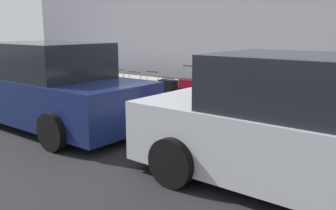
{
  "coord_description": "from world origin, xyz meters",
  "views": [
    {
      "loc": [
        -5.34,
        5.74,
        1.95
      ],
      "look_at": [
        -1.2,
        0.26,
        0.51
      ],
      "focal_mm": 38.73,
      "sensor_mm": 36.0,
      "label": 1
    }
  ],
  "objects_px": {
    "bollard_post": "(60,80)",
    "parked_car_navy_1": "(49,88)",
    "suitcase_olive_6": "(153,95)",
    "suitcase_navy_7": "(135,94)",
    "suitcase_silver_9": "(107,87)",
    "suitcase_black_5": "(168,96)",
    "suitcase_teal_3": "(216,106)",
    "parked_car_silver_0": "(309,130)",
    "suitcase_red_1": "(261,109)",
    "suitcase_red_8": "(119,92)",
    "fire_hydrant": "(81,81)",
    "suitcase_maroon_4": "(191,97)",
    "suitcase_navy_0": "(291,113)",
    "suitcase_silver_2": "(236,108)"
  },
  "relations": [
    {
      "from": "suitcase_maroon_4",
      "to": "suitcase_silver_9",
      "type": "relative_size",
      "value": 1.04
    },
    {
      "from": "suitcase_olive_6",
      "to": "bollard_post",
      "type": "relative_size",
      "value": 1.05
    },
    {
      "from": "suitcase_red_8",
      "to": "bollard_post",
      "type": "relative_size",
      "value": 1.02
    },
    {
      "from": "suitcase_teal_3",
      "to": "parked_car_silver_0",
      "type": "xyz_separation_m",
      "value": [
        -2.44,
        2.08,
        0.37
      ]
    },
    {
      "from": "suitcase_maroon_4",
      "to": "suitcase_red_8",
      "type": "distance_m",
      "value": 2.09
    },
    {
      "from": "suitcase_black_5",
      "to": "suitcase_navy_7",
      "type": "bearing_deg",
      "value": -2.76
    },
    {
      "from": "suitcase_silver_9",
      "to": "suitcase_black_5",
      "type": "bearing_deg",
      "value": 176.72
    },
    {
      "from": "suitcase_silver_2",
      "to": "fire_hydrant",
      "type": "relative_size",
      "value": 0.96
    },
    {
      "from": "suitcase_navy_0",
      "to": "bollard_post",
      "type": "relative_size",
      "value": 1.1
    },
    {
      "from": "suitcase_navy_0",
      "to": "bollard_post",
      "type": "distance_m",
      "value": 6.4
    },
    {
      "from": "suitcase_silver_2",
      "to": "suitcase_olive_6",
      "type": "xyz_separation_m",
      "value": [
        2.15,
        -0.06,
        0.02
      ]
    },
    {
      "from": "suitcase_navy_0",
      "to": "suitcase_red_8",
      "type": "xyz_separation_m",
      "value": [
        4.23,
        0.06,
        -0.06
      ]
    },
    {
      "from": "suitcase_red_8",
      "to": "bollard_post",
      "type": "xyz_separation_m",
      "value": [
        2.17,
        0.14,
        0.13
      ]
    },
    {
      "from": "suitcase_red_8",
      "to": "parked_car_navy_1",
      "type": "relative_size",
      "value": 0.19
    },
    {
      "from": "suitcase_navy_7",
      "to": "parked_car_navy_1",
      "type": "bearing_deg",
      "value": 75.38
    },
    {
      "from": "suitcase_red_8",
      "to": "parked_car_navy_1",
      "type": "distance_m",
      "value": 2.02
    },
    {
      "from": "suitcase_navy_0",
      "to": "suitcase_black_5",
      "type": "distance_m",
      "value": 2.68
    },
    {
      "from": "suitcase_red_1",
      "to": "suitcase_black_5",
      "type": "relative_size",
      "value": 1.17
    },
    {
      "from": "suitcase_navy_0",
      "to": "suitcase_silver_9",
      "type": "bearing_deg",
      "value": -0.31
    },
    {
      "from": "suitcase_red_1",
      "to": "suitcase_teal_3",
      "type": "height_order",
      "value": "suitcase_red_1"
    },
    {
      "from": "fire_hydrant",
      "to": "parked_car_silver_0",
      "type": "xyz_separation_m",
      "value": [
        -6.56,
        2.0,
        0.19
      ]
    },
    {
      "from": "suitcase_silver_9",
      "to": "bollard_post",
      "type": "xyz_separation_m",
      "value": [
        1.66,
        0.22,
        0.06
      ]
    },
    {
      "from": "suitcase_olive_6",
      "to": "parked_car_navy_1",
      "type": "height_order",
      "value": "parked_car_navy_1"
    },
    {
      "from": "suitcase_teal_3",
      "to": "suitcase_silver_9",
      "type": "relative_size",
      "value": 0.57
    },
    {
      "from": "suitcase_red_1",
      "to": "parked_car_navy_1",
      "type": "height_order",
      "value": "parked_car_navy_1"
    },
    {
      "from": "suitcase_olive_6",
      "to": "suitcase_navy_0",
      "type": "bearing_deg",
      "value": -179.46
    },
    {
      "from": "suitcase_silver_2",
      "to": "suitcase_maroon_4",
      "type": "bearing_deg",
      "value": -4.11
    },
    {
      "from": "suitcase_olive_6",
      "to": "suitcase_navy_7",
      "type": "relative_size",
      "value": 1.05
    },
    {
      "from": "suitcase_maroon_4",
      "to": "suitcase_olive_6",
      "type": "distance_m",
      "value": 1.04
    },
    {
      "from": "suitcase_olive_6",
      "to": "suitcase_red_1",
      "type": "bearing_deg",
      "value": 179.72
    },
    {
      "from": "suitcase_teal_3",
      "to": "suitcase_navy_7",
      "type": "height_order",
      "value": "suitcase_navy_7"
    },
    {
      "from": "fire_hydrant",
      "to": "bollard_post",
      "type": "height_order",
      "value": "fire_hydrant"
    },
    {
      "from": "bollard_post",
      "to": "parked_car_navy_1",
      "type": "xyz_separation_m",
      "value": [
        -2.17,
        1.85,
        0.23
      ]
    },
    {
      "from": "parked_car_navy_1",
      "to": "suitcase_navy_0",
      "type": "bearing_deg",
      "value": -154.16
    },
    {
      "from": "suitcase_red_8",
      "to": "fire_hydrant",
      "type": "bearing_deg",
      "value": -0.53
    },
    {
      "from": "suitcase_red_1",
      "to": "suitcase_teal_3",
      "type": "xyz_separation_m",
      "value": [
        1.01,
        -0.07,
        -0.07
      ]
    },
    {
      "from": "suitcase_silver_9",
      "to": "parked_car_silver_0",
      "type": "relative_size",
      "value": 0.23
    },
    {
      "from": "suitcase_silver_2",
      "to": "bollard_post",
      "type": "bearing_deg",
      "value": 1.14
    },
    {
      "from": "suitcase_silver_2",
      "to": "suitcase_olive_6",
      "type": "height_order",
      "value": "suitcase_olive_6"
    },
    {
      "from": "suitcase_navy_7",
      "to": "parked_car_silver_0",
      "type": "relative_size",
      "value": 0.19
    },
    {
      "from": "suitcase_teal_3",
      "to": "suitcase_silver_9",
      "type": "xyz_separation_m",
      "value": [
        3.19,
        0.01,
        0.09
      ]
    },
    {
      "from": "suitcase_red_1",
      "to": "suitcase_silver_2",
      "type": "height_order",
      "value": "suitcase_red_1"
    },
    {
      "from": "suitcase_red_8",
      "to": "suitcase_silver_9",
      "type": "distance_m",
      "value": 0.53
    },
    {
      "from": "suitcase_silver_9",
      "to": "parked_car_silver_0",
      "type": "xyz_separation_m",
      "value": [
        -5.63,
        2.08,
        0.28
      ]
    },
    {
      "from": "suitcase_black_5",
      "to": "suitcase_navy_7",
      "type": "distance_m",
      "value": 1.03
    },
    {
      "from": "bollard_post",
      "to": "suitcase_maroon_4",
      "type": "bearing_deg",
      "value": -177.5
    },
    {
      "from": "suitcase_red_1",
      "to": "bollard_post",
      "type": "distance_m",
      "value": 5.86
    },
    {
      "from": "suitcase_navy_0",
      "to": "suitcase_maroon_4",
      "type": "bearing_deg",
      "value": 0.25
    },
    {
      "from": "suitcase_red_8",
      "to": "suitcase_teal_3",
      "type": "bearing_deg",
      "value": -178.06
    },
    {
      "from": "suitcase_silver_2",
      "to": "suitcase_olive_6",
      "type": "bearing_deg",
      "value": -1.58
    }
  ]
}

